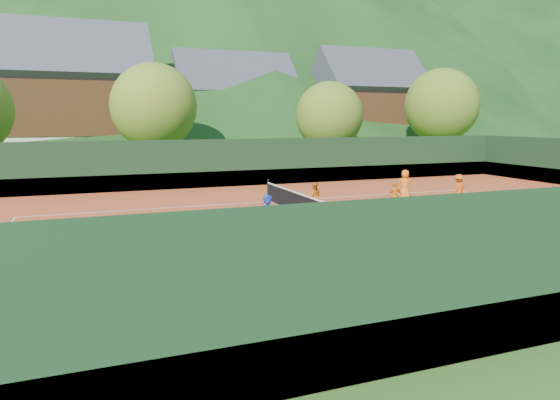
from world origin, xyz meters
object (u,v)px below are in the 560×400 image
object	(u,v)px
tennis_net	(316,210)
chalet_right	(367,110)
ball_hopper	(175,233)
student_d	(458,189)
chalet_left	(71,103)
chalet_mid	(233,112)
student_c	(405,185)
coach	(268,221)
student_b	(395,196)
student_a	(314,197)

from	to	relation	value
tennis_net	chalet_right	world-z (taller)	chalet_right
ball_hopper	student_d	bearing A→B (deg)	17.80
tennis_net	chalet_left	bearing A→B (deg)	108.43
student_d	chalet_mid	world-z (taller)	chalet_mid
tennis_net	chalet_mid	size ratio (longest dim) A/B	0.95
chalet_right	student_c	bearing A→B (deg)	-116.56
coach	student_d	xyz separation A→B (m)	(11.82, 4.65, -0.12)
student_b	student_c	xyz separation A→B (m)	(2.00, 2.09, 0.16)
coach	student_a	xyz separation A→B (m)	(4.21, 5.44, -0.20)
coach	chalet_mid	size ratio (longest dim) A/B	0.14
student_b	student_c	bearing A→B (deg)	-132.40
student_b	chalet_right	xyz separation A→B (m)	(15.32, 28.72, 4.59)
student_b	student_c	size ratio (longest dim) A/B	0.80
student_c	student_d	distance (m)	2.66
student_b	tennis_net	xyz separation A→B (m)	(-4.68, -1.28, -0.15)
student_c	chalet_mid	xyz separation A→B (m)	(-0.69, 30.63, 4.16)
ball_hopper	student_c	bearing A→B (deg)	27.04
chalet_left	student_d	bearing A→B (deg)	-56.88
tennis_net	chalet_mid	xyz separation A→B (m)	(6.00, 34.00, 4.47)
chalet_right	tennis_net	bearing A→B (deg)	-123.69
coach	student_c	xyz separation A→B (m)	(9.93, 6.51, -0.06)
coach	chalet_right	world-z (taller)	chalet_right
coach	student_b	xyz separation A→B (m)	(7.92, 4.42, -0.22)
tennis_net	chalet_right	bearing A→B (deg)	56.31
student_a	chalet_left	xyz separation A→B (m)	(-10.97, 27.70, 4.96)
chalet_left	chalet_right	xyz separation A→B (m)	(30.00, 0.00, -0.39)
tennis_net	chalet_right	distance (m)	36.37
chalet_left	chalet_right	world-z (taller)	chalet_left
student_a	chalet_right	bearing A→B (deg)	-108.55
chalet_right	chalet_mid	bearing A→B (deg)	164.05
student_d	student_b	bearing A→B (deg)	-17.26
student_c	tennis_net	bearing A→B (deg)	50.76
tennis_net	chalet_right	size ratio (longest dim) A/B	1.01
student_c	chalet_mid	bearing A→B (deg)	-64.70
student_a	coach	bearing A→B (deg)	68.16
student_c	chalet_left	size ratio (longest dim) A/B	0.12
student_b	chalet_right	distance (m)	32.87
student_d	student_c	bearing A→B (deg)	-65.04
student_b	chalet_left	bearing A→B (deg)	-61.47
student_a	tennis_net	xyz separation A→B (m)	(-0.97, -2.30, -0.16)
student_a	student_b	size ratio (longest dim) A/B	1.03
tennis_net	student_d	bearing A→B (deg)	9.99
coach	student_c	size ratio (longest dim) A/B	1.08
student_d	chalet_mid	distance (m)	32.86
chalet_mid	coach	bearing A→B (deg)	-103.97
tennis_net	chalet_left	xyz separation A→B (m)	(-10.00, 30.00, 5.13)
student_a	chalet_mid	distance (m)	32.38
coach	chalet_right	bearing A→B (deg)	77.27
ball_hopper	chalet_mid	xyz separation A→B (m)	(12.36, 37.29, 4.22)
chalet_left	tennis_net	bearing A→B (deg)	-71.57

